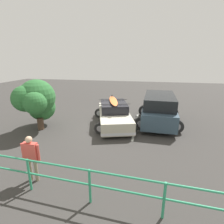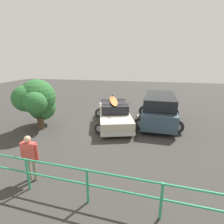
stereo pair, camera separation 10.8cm
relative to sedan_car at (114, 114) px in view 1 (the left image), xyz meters
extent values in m
cube|color=#383533|center=(0.20, 0.32, -0.64)|extent=(44.00, 44.00, 0.02)
cube|color=silver|center=(-1.34, 0.04, -0.63)|extent=(0.12, 4.35, 0.00)
cube|color=#B7B29E|center=(-0.01, 0.04, -0.13)|extent=(2.92, 4.75, 0.66)
cube|color=black|center=(0.04, -0.13, 0.44)|extent=(2.06, 2.48, 0.50)
cube|color=silver|center=(-0.64, 2.13, -0.34)|extent=(1.70, 0.60, 0.14)
cube|color=silver|center=(0.61, -2.05, -0.34)|extent=(1.70, 0.60, 0.14)
cylinder|color=black|center=(-1.25, 1.11, -0.32)|extent=(0.62, 0.18, 0.62)
cylinder|color=#99999E|center=(-1.25, 1.11, -0.32)|extent=(0.34, 0.19, 0.34)
cylinder|color=black|center=(0.43, 1.61, -0.32)|extent=(0.62, 0.18, 0.62)
cylinder|color=#99999E|center=(0.43, 1.61, -0.32)|extent=(0.34, 0.19, 0.34)
cylinder|color=black|center=(-0.45, -1.53, -0.32)|extent=(0.62, 0.18, 0.62)
cylinder|color=#99999E|center=(-0.45, -1.53, -0.32)|extent=(0.34, 0.19, 0.34)
cylinder|color=black|center=(1.22, -1.03, -0.32)|extent=(0.62, 0.18, 0.62)
cylinder|color=#99999E|center=(1.22, -1.03, -0.32)|extent=(0.34, 0.19, 0.34)
cylinder|color=black|center=(-0.13, 0.43, 0.73)|extent=(1.73, 0.54, 0.03)
cylinder|color=black|center=(0.21, -0.69, 0.73)|extent=(1.73, 0.54, 0.03)
ellipsoid|color=orange|center=(0.08, -0.20, 0.79)|extent=(1.15, 2.61, 0.09)
cone|color=black|center=(0.37, -1.19, 0.91)|extent=(0.10, 0.10, 0.14)
cube|color=#334756|center=(-2.67, -0.66, 0.05)|extent=(2.00, 4.38, 0.89)
cube|color=black|center=(-2.67, -0.66, 0.83)|extent=(1.82, 3.43, 0.67)
cylinder|color=black|center=(-2.74, -2.92, 0.15)|extent=(0.68, 0.20, 0.67)
cylinder|color=black|center=(-3.57, 0.67, -0.26)|extent=(0.74, 0.22, 0.74)
cylinder|color=#99999E|center=(-3.57, 0.67, -0.26)|extent=(0.41, 0.23, 0.41)
cylinder|color=black|center=(-1.67, 0.61, -0.26)|extent=(0.74, 0.22, 0.74)
cylinder|color=#99999E|center=(-1.67, 0.61, -0.26)|extent=(0.41, 0.23, 0.41)
cylinder|color=black|center=(-3.66, -1.92, -0.26)|extent=(0.74, 0.22, 0.74)
cylinder|color=#99999E|center=(-3.66, -1.92, -0.26)|extent=(0.41, 0.23, 0.41)
cylinder|color=black|center=(-1.76, -1.99, -0.26)|extent=(0.74, 0.22, 0.74)
cylinder|color=#99999E|center=(-1.76, -1.99, -0.26)|extent=(0.41, 0.23, 0.41)
cylinder|color=gray|center=(1.47, 5.68, -0.24)|extent=(0.11, 0.11, 0.78)
cylinder|color=gray|center=(1.68, 5.69, -0.24)|extent=(0.11, 0.11, 0.78)
cube|color=#DB4C42|center=(1.57, 5.69, 0.44)|extent=(0.46, 0.19, 0.58)
sphere|color=#D6A884|center=(1.57, 5.69, 0.84)|extent=(0.21, 0.21, 0.21)
cylinder|color=#DB4C42|center=(1.30, 5.68, 0.41)|extent=(0.08, 0.08, 0.55)
cylinder|color=#DB4C42|center=(1.84, 5.70, 0.41)|extent=(0.08, 0.08, 0.55)
cylinder|color=#2D9366|center=(-2.48, 6.32, -0.10)|extent=(0.07, 0.07, 1.06)
cylinder|color=#2D9366|center=(-0.54, 6.21, -0.10)|extent=(0.07, 0.07, 1.06)
cylinder|color=#2D9366|center=(1.40, 6.10, -0.10)|extent=(0.07, 0.07, 1.06)
cylinder|color=#2D9366|center=(0.43, 6.16, 0.40)|extent=(9.69, 0.61, 0.06)
cylinder|color=#2D9366|center=(0.43, 6.16, -0.05)|extent=(9.69, 0.61, 0.06)
cylinder|color=#4C3828|center=(3.90, 1.70, -0.31)|extent=(0.34, 0.34, 0.64)
sphere|color=#2D6B33|center=(4.16, 1.01, 0.47)|extent=(1.56, 1.56, 1.56)
sphere|color=#2D6B33|center=(3.90, 1.70, 1.24)|extent=(1.90, 1.90, 1.90)
sphere|color=#2D6B33|center=(3.58, 2.39, 1.10)|extent=(1.17, 1.17, 1.17)
sphere|color=#2D6B33|center=(4.27, 2.20, 1.24)|extent=(1.37, 1.37, 1.37)
camera|label=1|loc=(-1.93, 9.95, 3.22)|focal=28.00mm
camera|label=2|loc=(-2.03, 9.93, 3.22)|focal=28.00mm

